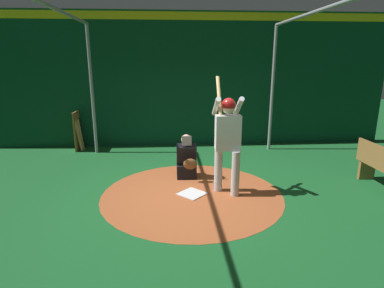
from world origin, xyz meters
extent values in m
plane|color=#195B28|center=(0.00, 0.00, 0.00)|extent=(27.62, 27.62, 0.00)
cylinder|color=#AD562D|center=(0.00, 0.00, 0.00)|extent=(3.28, 3.28, 0.01)
cube|color=white|center=(0.00, 0.00, 0.01)|extent=(0.59, 0.59, 0.01)
cylinder|color=#BCBCC0|center=(0.10, 0.77, 0.41)|extent=(0.15, 0.15, 0.83)
cylinder|color=#BCBCC0|center=(-0.14, 0.50, 0.41)|extent=(0.15, 0.15, 0.83)
cube|color=silver|center=(-0.02, 0.63, 1.14)|extent=(0.22, 0.44, 0.62)
cylinder|color=silver|center=(-0.12, 0.83, 1.59)|extent=(0.50, 0.09, 0.39)
cylinder|color=silver|center=(-0.12, 0.43, 1.59)|extent=(0.50, 0.09, 0.39)
sphere|color=beige|center=(-0.02, 0.63, 1.57)|extent=(0.21, 0.21, 0.21)
sphere|color=#A51414|center=(-0.02, 0.63, 1.63)|extent=(0.24, 0.24, 0.24)
cylinder|color=tan|center=(-0.24, 0.50, 1.73)|extent=(0.54, 0.06, 0.73)
cube|color=black|center=(-0.91, -0.05, 0.14)|extent=(0.40, 0.40, 0.28)
cube|color=black|center=(-0.87, -0.05, 0.50)|extent=(0.30, 0.40, 0.46)
sphere|color=beige|center=(-0.85, -0.05, 0.82)|extent=(0.21, 0.21, 0.21)
cube|color=gray|center=(-0.75, -0.05, 0.82)|extent=(0.03, 0.19, 0.19)
ellipsoid|color=brown|center=(-0.59, 0.01, 0.38)|extent=(0.12, 0.28, 0.22)
cube|color=#0C3D26|center=(-3.61, 0.00, 1.83)|extent=(0.20, 11.62, 3.65)
cube|color=yellow|center=(-3.50, 0.00, 3.50)|extent=(0.03, 11.38, 0.20)
cylinder|color=gray|center=(-2.90, -2.33, 1.62)|extent=(0.08, 0.08, 3.23)
cylinder|color=gray|center=(-2.90, 2.33, 1.62)|extent=(0.08, 0.08, 3.23)
cylinder|color=gray|center=(0.00, -2.33, 3.23)|extent=(5.79, 0.07, 0.07)
cylinder|color=gray|center=(0.00, 2.33, 3.23)|extent=(5.79, 0.07, 0.07)
cube|color=olive|center=(-3.36, -2.89, 0.53)|extent=(0.82, 0.04, 1.05)
cylinder|color=black|center=(-3.67, -2.83, 0.41)|extent=(0.06, 0.18, 0.81)
cylinder|color=tan|center=(-3.55, -2.83, 0.41)|extent=(0.06, 0.17, 0.83)
cylinder|color=black|center=(-3.43, -2.83, 0.43)|extent=(0.06, 0.14, 0.85)
cylinder|color=tan|center=(-3.31, -2.83, 0.41)|extent=(0.06, 0.15, 0.82)
cylinder|color=tan|center=(-3.19, -2.83, 0.45)|extent=(0.06, 0.21, 0.89)
cylinder|color=tan|center=(-3.07, -2.83, 0.43)|extent=(0.06, 0.19, 0.87)
cube|color=olive|center=(-0.52, 3.63, 0.20)|extent=(0.08, 0.32, 0.40)
camera|label=1|loc=(5.29, -0.38, 2.35)|focal=29.36mm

